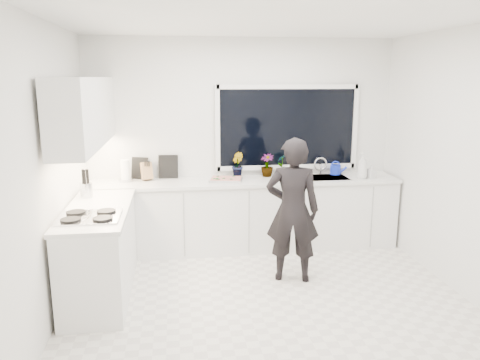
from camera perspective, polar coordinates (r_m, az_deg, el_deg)
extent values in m
cube|color=beige|center=(4.93, 3.25, -14.23)|extent=(4.00, 3.50, 0.02)
cube|color=white|center=(6.20, 0.26, 4.54)|extent=(4.00, 0.02, 2.70)
cube|color=white|center=(4.54, -22.24, 0.72)|extent=(0.02, 3.50, 2.70)
cube|color=white|center=(5.26, 25.47, 1.92)|extent=(0.02, 3.50, 2.70)
cube|color=white|center=(4.44, 3.70, 19.01)|extent=(4.00, 3.50, 0.02)
cube|color=black|center=(6.25, 5.79, 6.40)|extent=(1.80, 0.02, 1.00)
cube|color=white|center=(6.09, 0.67, -4.36)|extent=(3.92, 0.58, 0.88)
cube|color=white|center=(5.05, -16.65, -8.51)|extent=(0.58, 1.60, 0.88)
cube|color=silver|center=(5.97, 0.69, -0.16)|extent=(3.94, 0.62, 0.04)
cube|color=silver|center=(4.91, -16.98, -3.48)|extent=(0.62, 1.60, 0.04)
cube|color=white|center=(5.11, -18.40, 7.88)|extent=(0.34, 2.10, 0.70)
cube|color=silver|center=(6.22, 10.28, -0.12)|extent=(0.58, 0.42, 0.14)
cylinder|color=silver|center=(6.38, 9.78, 1.67)|extent=(0.03, 0.03, 0.22)
cube|color=black|center=(4.57, -17.92, -4.25)|extent=(0.56, 0.48, 0.03)
imported|color=black|center=(5.09, 6.42, -3.69)|extent=(0.65, 0.50, 1.59)
cube|color=silver|center=(5.91, -1.68, 0.06)|extent=(0.46, 0.38, 0.03)
cube|color=#B31E17|center=(5.90, -1.69, 0.22)|extent=(0.42, 0.34, 0.01)
cylinder|color=#152CC5|center=(6.41, 11.55, 1.25)|extent=(0.18, 0.18, 0.13)
cylinder|color=white|center=(6.01, -13.81, 1.04)|extent=(0.13, 0.13, 0.26)
cube|color=olive|center=(6.03, -11.30, 1.00)|extent=(0.15, 0.13, 0.22)
cylinder|color=#B5B5B9|center=(5.35, -18.23, -1.18)|extent=(0.16, 0.16, 0.16)
cube|color=black|center=(6.13, -12.12, 1.43)|extent=(0.21, 0.10, 0.28)
cube|color=black|center=(6.11, -8.73, 1.63)|extent=(0.25, 0.04, 0.30)
imported|color=#26662D|center=(6.08, -0.37, 1.85)|extent=(0.17, 0.20, 0.33)
imported|color=#26662D|center=(6.15, 3.31, 1.81)|extent=(0.22, 0.22, 0.30)
imported|color=#26662D|center=(6.19, 5.17, 1.89)|extent=(0.19, 0.19, 0.31)
imported|color=#D8BF66|center=(6.20, 14.71, 1.65)|extent=(0.13, 0.13, 0.33)
imported|color=#D8BF66|center=(6.26, 15.74, 1.04)|extent=(0.11, 0.11, 0.19)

